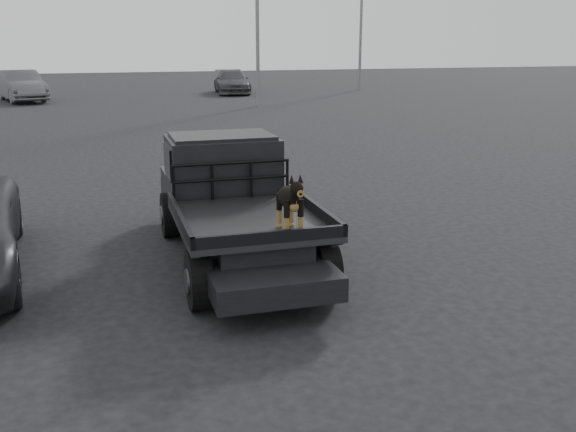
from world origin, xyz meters
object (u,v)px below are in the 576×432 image
object	(u,v)px
dog	(290,203)
distant_car_b	(232,82)
flatbed_ute	(236,231)
distant_car_a	(21,86)

from	to	relation	value
dog	distant_car_b	xyz separation A→B (m)	(5.81, 32.02, -0.59)
flatbed_ute	dog	xyz separation A→B (m)	(0.36, -1.69, 0.83)
flatbed_ute	dog	size ratio (longest dim) A/B	7.30
distant_car_a	dog	bearing A→B (deg)	-95.55
flatbed_ute	distant_car_b	distance (m)	30.95
flatbed_ute	distant_car_a	size ratio (longest dim) A/B	1.08
dog	distant_car_a	xyz separation A→B (m)	(-6.09, 30.12, -0.47)
dog	distant_car_b	world-z (taller)	dog
distant_car_a	distant_car_b	distance (m)	12.05
flatbed_ute	dog	bearing A→B (deg)	-78.07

